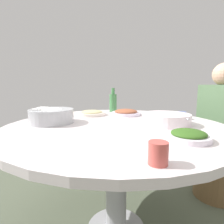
# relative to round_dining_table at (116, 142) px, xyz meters

# --- Properties ---
(round_dining_table) EXTENTS (1.37, 1.37, 0.75)m
(round_dining_table) POSITION_rel_round_dining_table_xyz_m (0.00, 0.00, 0.00)
(round_dining_table) COLOR #99999E
(round_dining_table) RESTS_ON ground
(rice_bowl) EXTENTS (0.28, 0.28, 0.10)m
(rice_bowl) POSITION_rel_round_dining_table_xyz_m (-0.19, -0.38, 0.16)
(rice_bowl) COLOR #B2B5BA
(rice_bowl) RESTS_ON round_dining_table
(soup_bowl) EXTENTS (0.33, 0.30, 0.07)m
(soup_bowl) POSITION_rel_round_dining_table_xyz_m (0.12, 0.29, 0.15)
(soup_bowl) COLOR white
(soup_bowl) RESTS_ON round_dining_table
(dish_greens) EXTENTS (0.19, 0.19, 0.05)m
(dish_greens) POSITION_rel_round_dining_table_xyz_m (0.43, 0.17, 0.14)
(dish_greens) COLOR silver
(dish_greens) RESTS_ON round_dining_table
(dish_stirfry) EXTENTS (0.24, 0.24, 0.05)m
(dish_stirfry) POSITION_rel_round_dining_table_xyz_m (-0.30, 0.21, 0.14)
(dish_stirfry) COLOR silver
(dish_stirfry) RESTS_ON round_dining_table
(dish_noodles) EXTENTS (0.24, 0.24, 0.04)m
(dish_noodles) POSITION_rel_round_dining_table_xyz_m (-0.40, -0.05, 0.13)
(dish_noodles) COLOR silver
(dish_noodles) RESTS_ON round_dining_table
(green_bottle) EXTENTS (0.07, 0.07, 0.22)m
(green_bottle) POSITION_rel_round_dining_table_xyz_m (-0.52, 0.19, 0.20)
(green_bottle) COLOR #428149
(green_bottle) RESTS_ON round_dining_table
(tea_cup_near) EXTENTS (0.06, 0.06, 0.07)m
(tea_cup_near) POSITION_rel_round_dining_table_xyz_m (0.59, -0.11, 0.15)
(tea_cup_near) COLOR #BD4D46
(tea_cup_near) RESTS_ON round_dining_table
(tea_cup_far) EXTENTS (0.07, 0.07, 0.05)m
(tea_cup_far) POSITION_rel_round_dining_table_xyz_m (0.01, 0.51, 0.14)
(tea_cup_far) COLOR #3A539D
(tea_cup_far) RESTS_ON round_dining_table
(tea_cup_side) EXTENTS (0.06, 0.06, 0.07)m
(tea_cup_side) POSITION_rel_round_dining_table_xyz_m (-0.46, -0.33, 0.15)
(tea_cup_side) COLOR #3B5A9C
(tea_cup_side) RESTS_ON round_dining_table
(stool_for_diner_left) EXTENTS (0.36, 0.36, 0.42)m
(stool_for_diner_left) POSITION_rel_round_dining_table_xyz_m (-0.04, 0.99, -0.43)
(stool_for_diner_left) COLOR brown
(stool_for_diner_left) RESTS_ON ground
(diner_left) EXTENTS (0.35, 0.35, 0.76)m
(diner_left) POSITION_rel_round_dining_table_xyz_m (-0.04, 0.99, 0.10)
(diner_left) COLOR #2D333D
(diner_left) RESTS_ON stool_for_diner_left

